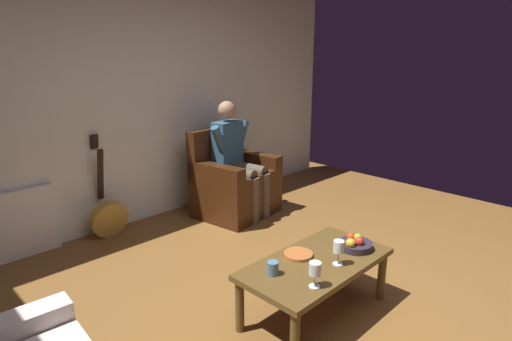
# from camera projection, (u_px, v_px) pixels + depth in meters

# --- Properties ---
(ground_plane) EXTENTS (6.52, 6.52, 0.00)m
(ground_plane) POSITION_uv_depth(u_px,v_px,m) (349.00, 320.00, 2.91)
(ground_plane) COLOR brown
(wall_back) EXTENTS (5.84, 0.06, 2.60)m
(wall_back) POSITION_uv_depth(u_px,v_px,m) (138.00, 101.00, 4.38)
(wall_back) COLOR silver
(wall_back) RESTS_ON ground
(armchair) EXTENTS (0.92, 0.82, 0.98)m
(armchair) POSITION_uv_depth(u_px,v_px,m) (234.00, 184.00, 4.76)
(armchair) COLOR #3B1E0D
(armchair) RESTS_ON ground
(person_seated) EXTENTS (0.61, 0.64, 1.28)m
(person_seated) POSITION_uv_depth(u_px,v_px,m) (237.00, 156.00, 4.64)
(person_seated) COLOR #2F546D
(person_seated) RESTS_ON ground
(coffee_table) EXTENTS (1.11, 0.58, 0.42)m
(coffee_table) POSITION_uv_depth(u_px,v_px,m) (316.00, 268.00, 2.89)
(coffee_table) COLOR brown
(coffee_table) RESTS_ON ground
(guitar) EXTENTS (0.37, 0.27, 1.03)m
(guitar) POSITION_uv_depth(u_px,v_px,m) (108.00, 215.00, 4.18)
(guitar) COLOR #B08938
(guitar) RESTS_ON ground
(radiator) EXTENTS (0.67, 0.06, 0.63)m
(radiator) POSITION_uv_depth(u_px,v_px,m) (18.00, 225.00, 3.72)
(radiator) COLOR white
(radiator) RESTS_ON ground
(wine_glass_near) EXTENTS (0.08, 0.08, 0.16)m
(wine_glass_near) POSITION_uv_depth(u_px,v_px,m) (315.00, 270.00, 2.52)
(wine_glass_near) COLOR silver
(wine_glass_near) RESTS_ON coffee_table
(wine_glass_far) EXTENTS (0.07, 0.07, 0.17)m
(wine_glass_far) POSITION_uv_depth(u_px,v_px,m) (339.00, 248.00, 2.79)
(wine_glass_far) COLOR silver
(wine_glass_far) RESTS_ON coffee_table
(fruit_bowl) EXTENTS (0.25, 0.25, 0.11)m
(fruit_bowl) POSITION_uv_depth(u_px,v_px,m) (355.00, 244.00, 3.04)
(fruit_bowl) COLOR #2B242E
(fruit_bowl) RESTS_ON coffee_table
(decorative_dish) EXTENTS (0.20, 0.20, 0.02)m
(decorative_dish) POSITION_uv_depth(u_px,v_px,m) (298.00, 254.00, 2.94)
(decorative_dish) COLOR #AD5E2D
(decorative_dish) RESTS_ON coffee_table
(candle_jar) EXTENTS (0.08, 0.08, 0.09)m
(candle_jar) POSITION_uv_depth(u_px,v_px,m) (273.00, 268.00, 2.69)
(candle_jar) COLOR slate
(candle_jar) RESTS_ON coffee_table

